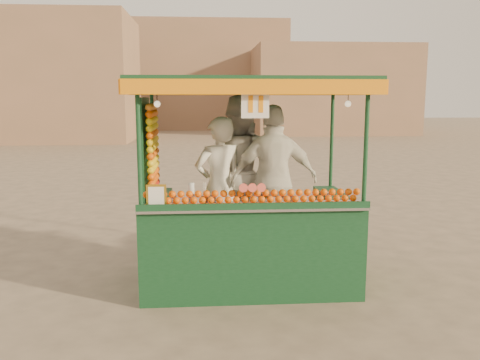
{
  "coord_description": "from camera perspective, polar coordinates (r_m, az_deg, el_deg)",
  "views": [
    {
      "loc": [
        -0.56,
        -5.76,
        2.12
      ],
      "look_at": [
        -0.14,
        -0.07,
        1.18
      ],
      "focal_mm": 37.57,
      "sensor_mm": 36.0,
      "label": 1
    }
  ],
  "objects": [
    {
      "name": "vendor_left",
      "position": [
        5.88,
        -2.36,
        -0.74
      ],
      "size": [
        0.69,
        0.56,
        1.63
      ],
      "rotation": [
        0.0,
        0.0,
        3.46
      ],
      "color": "silver",
      "rests_on": "ground"
    },
    {
      "name": "vendor_right",
      "position": [
        5.92,
        3.91,
        -0.02
      ],
      "size": [
        1.07,
        0.52,
        1.77
      ],
      "rotation": [
        0.0,
        0.0,
        3.23
      ],
      "color": "white",
      "rests_on": "ground"
    },
    {
      "name": "ground",
      "position": [
        6.16,
        1.27,
        -10.74
      ],
      "size": [
        90.0,
        90.0,
        0.0
      ],
      "primitive_type": "plane",
      "color": "brown",
      "rests_on": "ground"
    },
    {
      "name": "vendor_middle",
      "position": [
        6.22,
        0.09,
        0.99
      ],
      "size": [
        1.15,
        1.15,
        1.88
      ],
      "rotation": [
        0.0,
        0.0,
        2.35
      ],
      "color": "beige",
      "rests_on": "ground"
    },
    {
      "name": "juice_cart",
      "position": [
        5.66,
        0.36,
        -4.57
      ],
      "size": [
        2.56,
        1.66,
        2.32
      ],
      "color": "#0F371B",
      "rests_on": "ground"
    },
    {
      "name": "building_right",
      "position": [
        30.7,
        10.21,
        9.97
      ],
      "size": [
        9.0,
        6.0,
        5.0
      ],
      "primitive_type": "cube",
      "color": "#956D55",
      "rests_on": "ground"
    },
    {
      "name": "building_center",
      "position": [
        35.81,
        -6.64,
        11.56
      ],
      "size": [
        14.0,
        7.0,
        7.0
      ],
      "primitive_type": "cube",
      "color": "#956D55",
      "rests_on": "ground"
    },
    {
      "name": "building_left",
      "position": [
        27.12,
        -22.74,
        10.55
      ],
      "size": [
        10.0,
        6.0,
        6.0
      ],
      "primitive_type": "cube",
      "color": "#956D55",
      "rests_on": "ground"
    }
  ]
}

